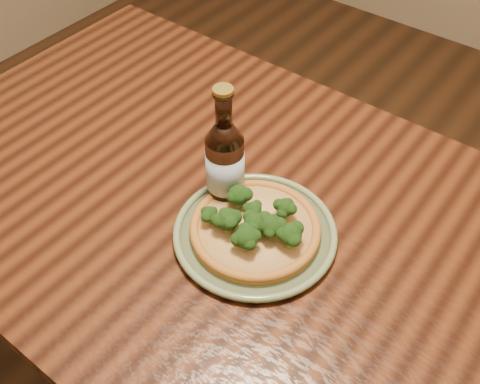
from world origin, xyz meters
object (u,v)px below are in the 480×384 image
Objects in this scene: pizza at (255,227)px; beer_bottle at (225,163)px; plate at (255,233)px; table at (257,250)px.

beer_bottle reaches higher than pizza.
beer_bottle reaches higher than plate.
table is 0.11m from plate.
table is 6.62× the size of pizza.
pizza reaches higher than table.
pizza is 0.91× the size of beer_bottle.
plate is at bearing -5.24° from beer_bottle.
table is at bearing 116.94° from plate.
table is 0.21m from beer_bottle.
beer_bottle is (-0.10, 0.04, 0.07)m from pizza.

